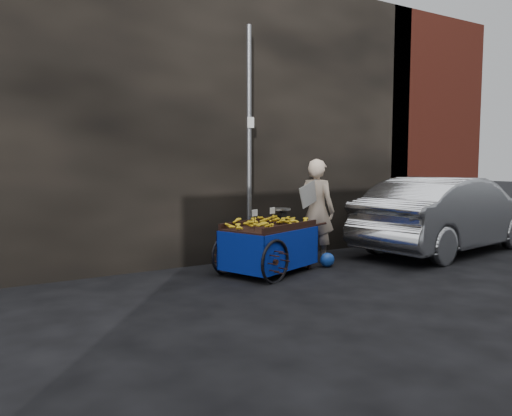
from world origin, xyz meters
TOP-DOWN VIEW (x-y plane):
  - ground at (0.00, 0.00)m, footprint 80.00×80.00m
  - building_wall at (0.39, 2.60)m, footprint 13.50×2.00m
  - street_pole at (0.30, 1.30)m, footprint 0.12×0.10m
  - banana_cart at (0.16, 0.51)m, footprint 2.13×1.49m
  - vendor at (1.40, 0.84)m, footprint 0.85×0.77m
  - plastic_bag at (1.26, 0.38)m, footprint 0.26×0.21m
  - parked_car at (4.21, 0.29)m, footprint 4.59×2.16m

SIDE VIEW (x-z plane):
  - ground at x=0.00m, z-range 0.00..0.00m
  - plastic_bag at x=1.26m, z-range 0.00..0.24m
  - banana_cart at x=0.16m, z-range 0.12..1.19m
  - parked_car at x=4.21m, z-range 0.00..1.45m
  - vendor at x=1.40m, z-range 0.00..1.80m
  - street_pole at x=0.30m, z-range 0.01..4.01m
  - building_wall at x=0.39m, z-range 0.00..5.00m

